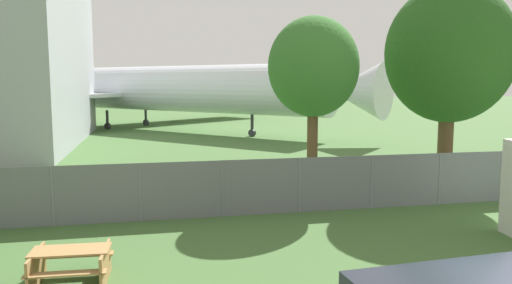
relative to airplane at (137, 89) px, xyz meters
The scene contains 5 objects.
perimeter_fence 32.35m from the airplane, 79.50° to the right, with size 56.07×0.07×1.82m.
airplane is the anchor object (origin of this frame).
picnic_bench_near_cabin 36.45m from the airplane, 90.93° to the right, with size 1.68×1.48×0.76m.
tree_left_of_cabin 30.55m from the airplane, 76.82° to the right, with size 3.30×3.30×6.64m.
tree_far_right 32.35m from the airplane, 67.56° to the right, with size 4.82×4.82×8.01m.
Camera 1 is at (-4.73, -4.47, 4.30)m, focal length 35.00 mm.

